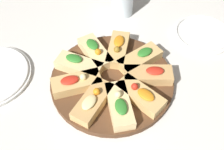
{
  "coord_description": "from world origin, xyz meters",
  "views": [
    {
      "loc": [
        0.16,
        -0.44,
        0.62
      ],
      "look_at": [
        0.0,
        0.0,
        0.03
      ],
      "focal_mm": 42.0,
      "sensor_mm": 36.0,
      "label": 1
    }
  ],
  "objects": [
    {
      "name": "focaccia_slice_1",
      "position": [
        0.05,
        -0.09,
        0.04
      ],
      "size": [
        0.12,
        0.15,
        0.05
      ],
      "color": "#E5C689",
      "rests_on": "serving_board"
    },
    {
      "name": "ground_plane",
      "position": [
        0.0,
        0.0,
        0.0
      ],
      "size": [
        3.0,
        3.0,
        0.0
      ],
      "primitive_type": "plane",
      "color": "silver"
    },
    {
      "name": "focaccia_slice_5",
      "position": [
        -0.02,
        0.1,
        0.04
      ],
      "size": [
        0.08,
        0.15,
        0.05
      ],
      "color": "tan",
      "rests_on": "serving_board"
    },
    {
      "name": "focaccia_slice_3",
      "position": [
        0.1,
        0.04,
        0.04
      ],
      "size": [
        0.15,
        0.1,
        0.04
      ],
      "color": "tan",
      "rests_on": "serving_board"
    },
    {
      "name": "focaccia_slice_7",
      "position": [
        -0.11,
        0.0,
        0.04
      ],
      "size": [
        0.14,
        0.06,
        0.04
      ],
      "color": "#E5C689",
      "rests_on": "serving_board"
    },
    {
      "name": "focaccia_slice_6",
      "position": [
        -0.08,
        0.07,
        0.04
      ],
      "size": [
        0.14,
        0.13,
        0.05
      ],
      "color": "#E5C689",
      "rests_on": "serving_board"
    },
    {
      "name": "plate_right",
      "position": [
        0.23,
        0.3,
        0.01
      ],
      "size": [
        0.2,
        0.2,
        0.02
      ],
      "color": "white",
      "rests_on": "ground_plane"
    },
    {
      "name": "water_glass",
      "position": [
        -0.08,
        0.32,
        0.05
      ],
      "size": [
        0.08,
        0.08,
        0.1
      ],
      "primitive_type": "cylinder",
      "color": "silver",
      "rests_on": "ground_plane"
    },
    {
      "name": "focaccia_slice_4",
      "position": [
        0.06,
        0.09,
        0.04
      ],
      "size": [
        0.12,
        0.15,
        0.04
      ],
      "color": "tan",
      "rests_on": "serving_board"
    },
    {
      "name": "focaccia_slice_0",
      "position": [
        -0.02,
        -0.1,
        0.04
      ],
      "size": [
        0.08,
        0.15,
        0.05
      ],
      "color": "tan",
      "rests_on": "serving_board"
    },
    {
      "name": "serving_board",
      "position": [
        0.0,
        0.0,
        0.01
      ],
      "size": [
        0.36,
        0.36,
        0.02
      ],
      "primitive_type": "cylinder",
      "color": "#51331E",
      "rests_on": "ground_plane"
    },
    {
      "name": "focaccia_slice_8",
      "position": [
        -0.08,
        -0.06,
        0.04
      ],
      "size": [
        0.14,
        0.13,
        0.05
      ],
      "color": "tan",
      "rests_on": "serving_board"
    },
    {
      "name": "focaccia_slice_2",
      "position": [
        0.1,
        -0.04,
        0.04
      ],
      "size": [
        0.15,
        0.11,
        0.05
      ],
      "color": "tan",
      "rests_on": "serving_board"
    }
  ]
}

